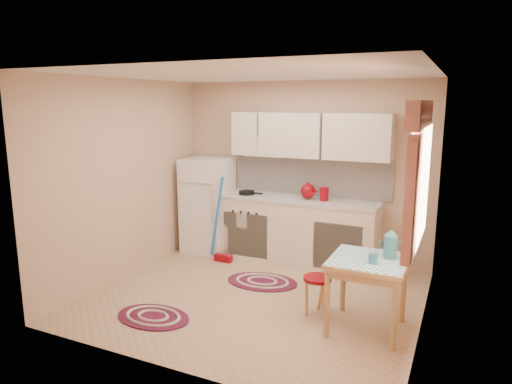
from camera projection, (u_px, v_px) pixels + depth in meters
room_shell at (277, 158)px, 5.09m from camera, size 3.64×3.60×2.52m
fridge at (208, 205)px, 6.79m from camera, size 0.65×0.60×1.40m
broom at (223, 220)px, 6.32m from camera, size 0.28×0.13×1.20m
base_cabinets at (295, 232)px, 6.32m from camera, size 2.25×0.60×0.88m
countertop at (296, 200)px, 6.23m from camera, size 2.27×0.62×0.04m
frying_pan at (247, 193)px, 6.48m from camera, size 0.22×0.22×0.05m
red_kettle at (308, 191)px, 6.14m from camera, size 0.28×0.27×0.22m
red_canister at (324, 195)px, 6.05m from camera, size 0.14×0.14×0.16m
table at (367, 295)px, 4.46m from camera, size 0.72×0.72×0.72m
stool at (317, 296)px, 4.79m from camera, size 0.33×0.33×0.42m
coffee_pot at (391, 243)px, 4.39m from camera, size 0.16×0.14×0.31m
mug at (373, 259)px, 4.26m from camera, size 0.12×0.12×0.10m
rug_center at (262, 282)px, 5.69m from camera, size 0.95×0.69×0.02m
rug_left at (153, 317)px, 4.76m from camera, size 0.82×0.55×0.02m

